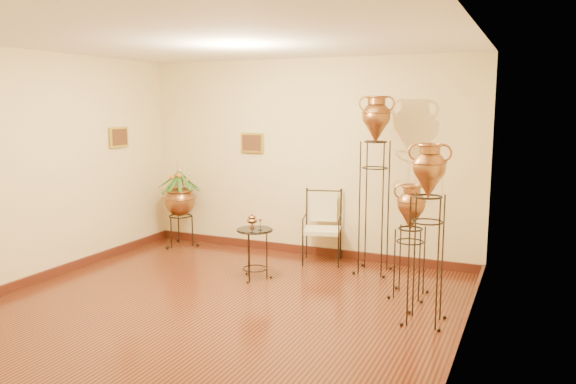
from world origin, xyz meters
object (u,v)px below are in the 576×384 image
at_px(armchair, 322,227).
at_px(side_table, 255,253).
at_px(amphora_mid, 427,233).
at_px(amphora_tall, 375,183).
at_px(planter_urn, 180,197).

xyz_separation_m(armchair, side_table, (-0.51, -1.02, -0.16)).
xyz_separation_m(amphora_mid, side_table, (-2.20, 0.59, -0.59)).
distance_m(amphora_tall, planter_urn, 3.12).
height_order(amphora_tall, side_table, amphora_tall).
distance_m(amphora_tall, armchair, 1.03).
xyz_separation_m(amphora_mid, armchair, (-1.69, 1.61, -0.42)).
distance_m(amphora_mid, side_table, 2.35).
bearing_deg(amphora_tall, armchair, 169.21).
height_order(planter_urn, armchair, planter_urn).
xyz_separation_m(amphora_tall, armchair, (-0.76, 0.14, -0.68)).
bearing_deg(amphora_mid, side_table, 164.98).
xyz_separation_m(amphora_tall, side_table, (-1.27, -0.88, -0.84)).
height_order(amphora_tall, planter_urn, amphora_tall).
height_order(amphora_tall, armchair, amphora_tall).
relative_size(planter_urn, side_table, 1.69).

